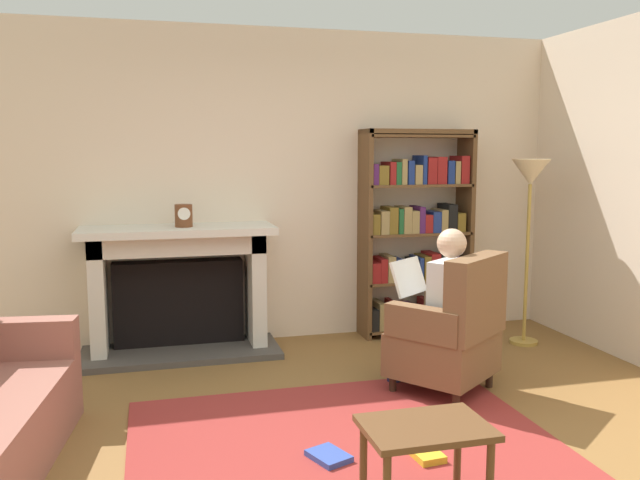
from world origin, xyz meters
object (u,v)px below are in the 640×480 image
Objects in this scene: armchair_reading at (452,332)px; mantel_clock at (184,216)px; fireplace at (179,285)px; floor_lamp at (530,188)px; bookshelf at (416,235)px; side_table at (425,440)px; seated_reader at (437,302)px.

mantel_clock is at bearing -74.80° from armchair_reading.
fireplace is 3.05m from floor_lamp.
fireplace is 2.14m from bookshelf.
armchair_reading is at bearing -141.39° from floor_lamp.
floor_lamp reaches higher than mantel_clock.
fireplace is at bearing -179.12° from bookshelf.
fireplace is 3.02m from side_table.
fireplace is 2.16m from seated_reader.
armchair_reading is at bearing 90.00° from seated_reader.
seated_reader is at bearing -36.87° from mantel_clock.
mantel_clock is at bearing 171.64° from floor_lamp.
seated_reader is (-0.42, -1.37, -0.28)m from bookshelf.
side_table is (0.89, -2.76, -0.77)m from mantel_clock.
fireplace is 0.59m from mantel_clock.
fireplace is 1.00× the size of floor_lamp.
mantel_clock reaches higher than fireplace.
floor_lamp is (2.90, -0.52, 0.78)m from fireplace.
seated_reader reaches higher than armchair_reading.
fireplace reaches higher than armchair_reading.
fireplace is 8.78× the size of mantel_clock.
bookshelf is 3.17m from side_table.
floor_lamp is (0.79, -0.55, 0.44)m from bookshelf.
floor_lamp is (2.85, -0.42, 0.20)m from mantel_clock.
seated_reader is (-0.07, 0.09, 0.20)m from armchair_reading.
armchair_reading is at bearing -39.03° from fireplace.
mantel_clock reaches higher than armchair_reading.
mantel_clock is 2.28m from armchair_reading.
floor_lamp is at bearing -8.36° from mantel_clock.
mantel_clock is at bearing -64.52° from fireplace.
side_table is 0.35× the size of floor_lamp.
seated_reader reaches higher than fireplace.
floor_lamp is at bearing -35.03° from bookshelf.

